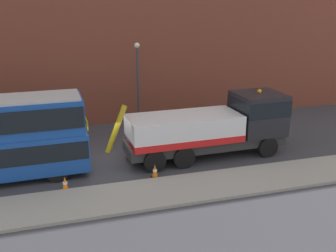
{
  "coord_description": "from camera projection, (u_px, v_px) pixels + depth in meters",
  "views": [
    {
      "loc": [
        -2.2,
        -19.37,
        8.31
      ],
      "look_at": [
        3.3,
        -0.6,
        2.0
      ],
      "focal_mm": 41.04,
      "sensor_mm": 36.0,
      "label": 1
    }
  ],
  "objects": [
    {
      "name": "near_kerb",
      "position": [
        119.0,
        198.0,
        16.97
      ],
      "size": [
        60.0,
        2.8,
        0.15
      ],
      "primitive_type": "cube",
      "color": "gray",
      "rests_on": "ground_plane"
    },
    {
      "name": "traffic_cone_near_bus",
      "position": [
        65.0,
        184.0,
        17.66
      ],
      "size": [
        0.36,
        0.36,
        0.72
      ],
      "color": "orange",
      "rests_on": "ground_plane"
    },
    {
      "name": "building_facade",
      "position": [
        85.0,
        6.0,
        25.41
      ],
      "size": [
        60.0,
        1.5,
        16.0
      ],
      "color": "brown",
      "rests_on": "ground_plane"
    },
    {
      "name": "traffic_cone_midway",
      "position": [
        155.0,
        171.0,
        18.97
      ],
      "size": [
        0.36,
        0.36,
        0.72
      ],
      "color": "orange",
      "rests_on": "ground_plane"
    },
    {
      "name": "recovery_tow_truck",
      "position": [
        214.0,
        126.0,
        21.35
      ],
      "size": [
        10.17,
        2.87,
        3.67
      ],
      "rotation": [
        0.0,
        0.0,
        0.03
      ],
      "color": "#2D2D2D",
      "rests_on": "ground_plane"
    },
    {
      "name": "street_lamp",
      "position": [
        138.0,
        78.0,
        25.62
      ],
      "size": [
        0.36,
        0.36,
        5.83
      ],
      "color": "#38383D",
      "rests_on": "ground_plane"
    },
    {
      "name": "ground_plane",
      "position": [
        107.0,
        163.0,
        20.83
      ],
      "size": [
        120.0,
        120.0,
        0.0
      ],
      "primitive_type": "plane",
      "color": "#38383D"
    }
  ]
}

